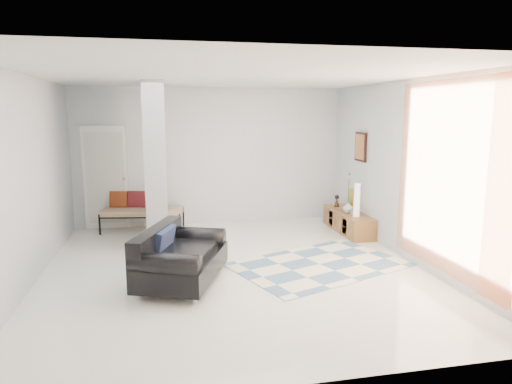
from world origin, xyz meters
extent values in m
plane|color=silver|center=(0.00, 0.00, 0.00)|extent=(6.00, 6.00, 0.00)
plane|color=white|center=(0.00, 0.00, 2.80)|extent=(6.00, 6.00, 0.00)
plane|color=silver|center=(0.00, 3.00, 1.40)|extent=(6.00, 0.00, 6.00)
plane|color=silver|center=(0.00, -3.00, 1.40)|extent=(6.00, 0.00, 6.00)
plane|color=silver|center=(-2.75, 0.00, 1.40)|extent=(0.00, 6.00, 6.00)
plane|color=silver|center=(2.75, 0.00, 1.40)|extent=(0.00, 6.00, 6.00)
cube|color=#9A9FA1|center=(-1.10, 1.60, 1.40)|extent=(0.35, 1.20, 2.80)
cube|color=white|center=(-2.10, 2.96, 1.02)|extent=(0.85, 0.06, 2.04)
plane|color=orange|center=(2.67, -1.15, 1.45)|extent=(0.00, 2.55, 2.55)
cube|color=black|center=(2.72, 1.70, 1.65)|extent=(0.04, 0.45, 0.55)
cube|color=brown|center=(2.52, 1.70, 0.20)|extent=(0.45, 1.58, 0.40)
cube|color=black|center=(2.30, 1.35, 0.20)|extent=(0.02, 0.21, 0.28)
cube|color=black|center=(2.30, 2.05, 0.20)|extent=(0.02, 0.21, 0.28)
cube|color=yellow|center=(2.70, 1.92, 0.60)|extent=(0.09, 0.32, 0.40)
cube|color=silver|center=(2.42, 1.35, 0.46)|extent=(0.04, 0.10, 0.12)
cylinder|color=silver|center=(-1.33, -0.87, 0.05)|extent=(0.05, 0.05, 0.10)
cylinder|color=silver|center=(-0.87, 0.32, 0.05)|extent=(0.05, 0.05, 0.10)
cylinder|color=silver|center=(-0.67, -1.12, 0.05)|extent=(0.05, 0.05, 0.10)
cylinder|color=silver|center=(-0.21, 0.07, 0.05)|extent=(0.05, 0.05, 0.10)
cube|color=black|center=(-0.77, -0.40, 0.25)|extent=(1.39, 1.74, 0.30)
cube|color=black|center=(-1.10, -0.27, 0.58)|extent=(0.73, 1.49, 0.36)
cylinder|color=black|center=(-1.00, -1.00, 0.48)|extent=(0.91, 0.57, 0.28)
cylinder|color=black|center=(-0.54, 0.20, 0.48)|extent=(0.91, 0.57, 0.28)
cube|color=black|center=(-0.99, -0.32, 0.60)|extent=(0.33, 0.57, 0.31)
cylinder|color=black|center=(-2.19, 2.42, 0.20)|extent=(0.04, 0.04, 0.40)
cylinder|color=black|center=(-0.70, 2.18, 0.20)|extent=(0.04, 0.04, 0.40)
cylinder|color=black|center=(-2.10, 3.02, 0.20)|extent=(0.04, 0.04, 0.40)
cylinder|color=black|center=(-0.61, 2.78, 0.20)|extent=(0.04, 0.04, 0.40)
cube|color=#C2B58E|center=(-1.40, 2.60, 0.38)|extent=(1.61, 0.87, 0.12)
cube|color=maroon|center=(-1.86, 2.83, 0.60)|extent=(0.36, 0.22, 0.33)
cube|color=maroon|center=(-1.51, 2.77, 0.60)|extent=(0.36, 0.22, 0.33)
cube|color=maroon|center=(-1.16, 2.71, 0.60)|extent=(0.36, 0.22, 0.33)
cube|color=beige|center=(1.31, -0.07, 0.01)|extent=(2.95, 2.47, 0.01)
cylinder|color=silver|center=(2.50, 1.29, 0.70)|extent=(0.11, 0.11, 0.61)
imported|color=silver|center=(2.47, 1.61, 0.51)|extent=(0.23, 0.23, 0.21)
camera|label=1|loc=(-0.99, -6.40, 2.30)|focal=32.00mm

